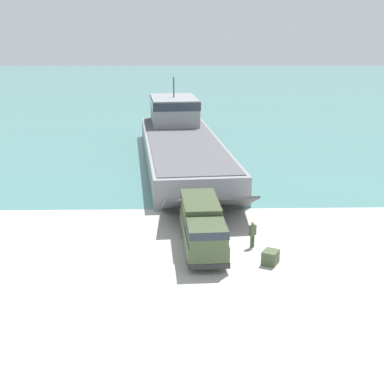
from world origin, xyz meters
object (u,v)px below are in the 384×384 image
at_px(soldier_on_ramp, 253,233).
at_px(moored_boat_a, 182,105).
at_px(military_truck, 202,226).
at_px(cargo_crate, 270,257).
at_px(landing_craft, 181,140).

xyz_separation_m(soldier_on_ramp, moored_boat_a, (-4.07, 63.33, -0.26)).
xyz_separation_m(military_truck, soldier_on_ramp, (3.21, 0.17, -0.55)).
relative_size(moored_boat_a, cargo_crate, 6.62).
xyz_separation_m(moored_boat_a, cargo_crate, (4.81, -65.92, -0.32)).
relative_size(soldier_on_ramp, cargo_crate, 1.72).
xyz_separation_m(military_truck, cargo_crate, (3.95, -2.42, -1.12)).
height_order(soldier_on_ramp, cargo_crate, soldier_on_ramp).
bearing_deg(landing_craft, soldier_on_ramp, -85.35).
xyz_separation_m(landing_craft, cargo_crate, (5.21, -27.97, -1.57)).
distance_m(landing_craft, military_truck, 25.59).
distance_m(soldier_on_ramp, cargo_crate, 2.75).
xyz_separation_m(military_truck, moored_boat_a, (-0.86, 63.50, -0.80)).
distance_m(landing_craft, cargo_crate, 28.50).
bearing_deg(cargo_crate, soldier_on_ramp, 105.86).
distance_m(military_truck, soldier_on_ramp, 3.26).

